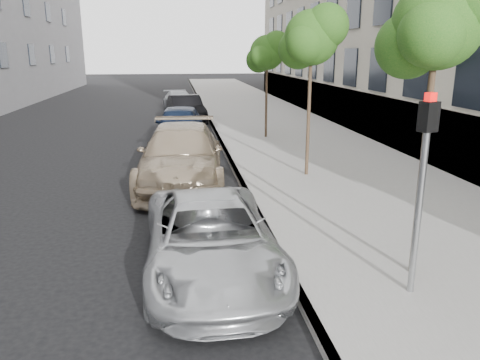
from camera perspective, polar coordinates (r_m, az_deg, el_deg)
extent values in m
plane|color=black|center=(6.37, -0.99, -19.89)|extent=(160.00, 160.00, 0.00)
cube|color=gray|center=(29.80, 1.81, 8.37)|extent=(6.40, 72.00, 0.14)
cube|color=#9E9B93|center=(29.45, -4.27, 8.25)|extent=(0.15, 72.00, 0.14)
cylinder|color=#38281C|center=(7.77, 21.72, 5.19)|extent=(0.10, 0.10, 4.62)
sphere|color=#134C14|center=(7.69, 22.95, 17.08)|extent=(1.32, 1.32, 1.32)
sphere|color=#134C14|center=(7.72, 26.34, 18.96)|extent=(1.05, 1.05, 1.05)
sphere|color=#134C14|center=(7.76, 19.78, 15.12)|extent=(0.99, 0.99, 0.99)
cylinder|color=#38281C|center=(13.76, 8.45, 10.06)|extent=(0.10, 0.10, 4.62)
sphere|color=#134C14|center=(13.71, 8.72, 16.78)|extent=(1.53, 1.53, 1.53)
sphere|color=#134C14|center=(13.64, 10.50, 17.98)|extent=(1.22, 1.22, 1.22)
sphere|color=#134C14|center=(13.87, 7.14, 15.58)|extent=(1.15, 1.15, 1.15)
cylinder|color=#38281C|center=(20.09, 3.25, 11.23)|extent=(0.10, 0.10, 4.22)
sphere|color=#134C14|center=(20.04, 3.31, 15.26)|extent=(1.42, 1.42, 1.42)
sphere|color=#134C14|center=(19.91, 4.47, 16.10)|extent=(1.14, 1.14, 1.14)
sphere|color=#134C14|center=(20.23, 2.30, 14.42)|extent=(1.07, 1.07, 1.07)
cylinder|color=#939699|center=(7.34, 20.89, -4.01)|extent=(0.10, 0.10, 2.46)
cube|color=black|center=(7.02, 22.00, 7.17)|extent=(0.29, 0.25, 0.42)
cube|color=red|center=(7.00, 22.23, 9.36)|extent=(0.17, 0.14, 0.12)
imported|color=#B6B8BB|center=(7.96, -3.60, -7.06)|extent=(2.26, 4.70, 1.29)
imported|color=tan|center=(13.43, -7.17, 2.96)|extent=(2.67, 5.83, 1.65)
imported|color=black|center=(19.48, -7.40, 6.67)|extent=(2.22, 4.75, 1.57)
imported|color=black|center=(25.28, -6.62, 8.54)|extent=(2.15, 4.61, 1.46)
imported|color=#9A9DA2|center=(30.52, -7.40, 9.48)|extent=(2.35, 4.55, 1.26)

